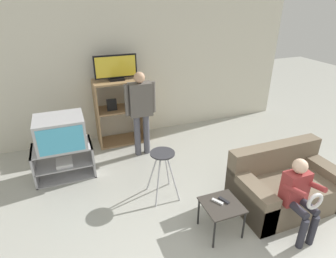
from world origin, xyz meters
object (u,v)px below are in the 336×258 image
object	(u,v)px
snack_table	(222,208)
remote_control_black	(224,200)
remote_control_white	(218,201)
person_seated_child	(299,193)
tv_stand	(64,161)
television_flat	(116,68)
couch	(284,186)
person_standing_adult	(141,107)
folding_stool	(163,162)
television_main	(61,132)
media_shelf	(120,111)

from	to	relation	value
snack_table	remote_control_black	bearing A→B (deg)	40.00
remote_control_white	person_seated_child	bearing A→B (deg)	-54.50
tv_stand	television_flat	distance (m)	1.81
couch	person_standing_adult	size ratio (longest dim) A/B	0.94
snack_table	remote_control_black	size ratio (longest dim) A/B	3.05
folding_stool	tv_stand	bearing A→B (deg)	141.66
snack_table	television_main	bearing A→B (deg)	131.37
remote_control_black	person_standing_adult	bearing A→B (deg)	81.10
media_shelf	television_flat	distance (m)	0.81
couch	folding_stool	bearing A→B (deg)	154.06
remote_control_white	person_standing_adult	world-z (taller)	person_standing_adult
television_flat	remote_control_black	size ratio (longest dim) A/B	5.25
television_flat	person_standing_adult	bearing A→B (deg)	-67.35
folding_stool	snack_table	world-z (taller)	folding_stool
television_main	television_flat	bearing A→B (deg)	38.78
remote_control_white	couch	size ratio (longest dim) A/B	0.10
television_flat	folding_stool	size ratio (longest dim) A/B	1.07
snack_table	remote_control_black	world-z (taller)	remote_control_black
media_shelf	person_standing_adult	xyz separation A→B (m)	(0.24, -0.61, 0.28)
person_standing_adult	person_seated_child	distance (m)	2.73
folding_stool	person_seated_child	xyz separation A→B (m)	(1.22, -1.21, 0.01)
television_main	television_flat	size ratio (longest dim) A/B	0.93
tv_stand	remote_control_white	distance (m)	2.49
tv_stand	remote_control_black	distance (m)	2.56
snack_table	television_flat	bearing A→B (deg)	102.67
television_main	person_standing_adult	size ratio (longest dim) A/B	0.47
media_shelf	remote_control_black	bearing A→B (deg)	-76.39
person_seated_child	snack_table	bearing A→B (deg)	158.74
television_flat	remote_control_white	bearing A→B (deg)	-77.73
folding_stool	remote_control_black	xyz separation A→B (m)	(0.47, -0.85, -0.14)
media_shelf	couch	size ratio (longest dim) A/B	0.87
television_main	person_standing_adult	distance (m)	1.34
snack_table	tv_stand	bearing A→B (deg)	131.65
couch	remote_control_black	bearing A→B (deg)	-173.42
media_shelf	person_standing_adult	distance (m)	0.71
person_standing_adult	person_seated_child	bearing A→B (deg)	-64.41
media_shelf	person_seated_child	world-z (taller)	media_shelf
television_flat	person_standing_adult	world-z (taller)	television_flat
person_standing_adult	person_seated_child	world-z (taller)	person_standing_adult
media_shelf	remote_control_white	bearing A→B (deg)	-78.02
tv_stand	person_seated_child	size ratio (longest dim) A/B	0.90
television_flat	remote_control_white	world-z (taller)	television_flat
snack_table	couch	distance (m)	1.10
snack_table	person_standing_adult	bearing A→B (deg)	99.60
remote_control_black	person_seated_child	bearing A→B (deg)	-45.30
media_shelf	folding_stool	xyz separation A→B (m)	(0.19, -1.84, -0.07)
television_main	remote_control_white	size ratio (longest dim) A/B	4.87
folding_stool	snack_table	size ratio (longest dim) A/B	1.61
couch	media_shelf	bearing A→B (deg)	123.28
remote_control_white	person_standing_adult	bearing A→B (deg)	67.96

